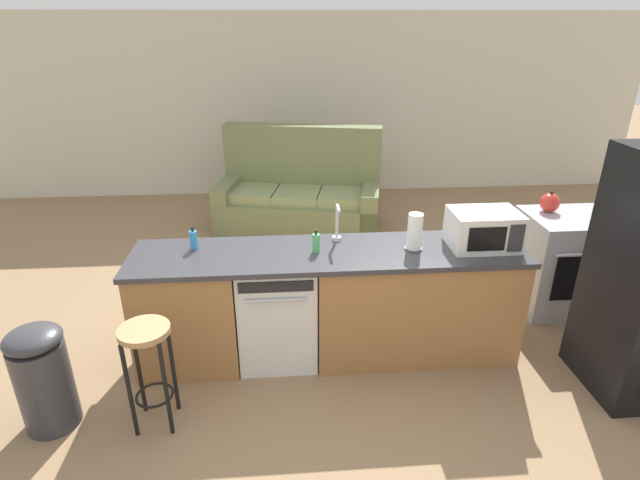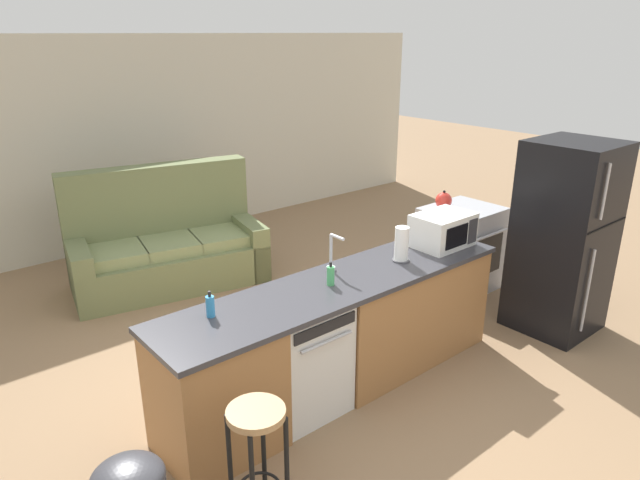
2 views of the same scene
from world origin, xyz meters
The scene contains 14 objects.
ground_plane centered at (0.00, 0.00, 0.00)m, with size 24.00×24.00×0.00m, color #896B4C.
wall_back centered at (0.30, 4.20, 1.30)m, with size 10.00×0.06×2.60m.
kitchen_counter centered at (0.24, 0.00, 0.42)m, with size 2.94×0.66×0.90m.
dishwasher centered at (-0.25, 0.00, 0.42)m, with size 0.58×0.61×0.84m.
stove_range centered at (2.35, 0.55, 0.45)m, with size 0.76×0.68×0.90m.
refrigerator centered at (2.35, -0.55, 0.87)m, with size 0.72×0.73×1.75m.
microwave centered at (1.31, 0.00, 1.04)m, with size 0.50×0.37×0.28m.
sink_faucet centered at (0.23, 0.18, 1.03)m, with size 0.07×0.18×0.30m.
paper_towel_roll centered at (0.78, -0.01, 1.04)m, with size 0.14×0.14×0.28m.
soap_bottle centered at (0.05, 0.00, 0.97)m, with size 0.06×0.06×0.18m.
dish_soap_bottle centered at (-0.86, 0.13, 0.97)m, with size 0.06×0.06×0.18m.
kettle centered at (2.18, 0.68, 0.99)m, with size 0.21×0.17×0.19m.
bar_stool centered at (-1.06, -0.68, 0.54)m, with size 0.32×0.32×0.74m.
couch centered at (0.04, 2.73, 0.39)m, with size 2.14×1.29×1.27m.
Camera 2 is at (-2.42, -2.82, 2.61)m, focal length 32.00 mm.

